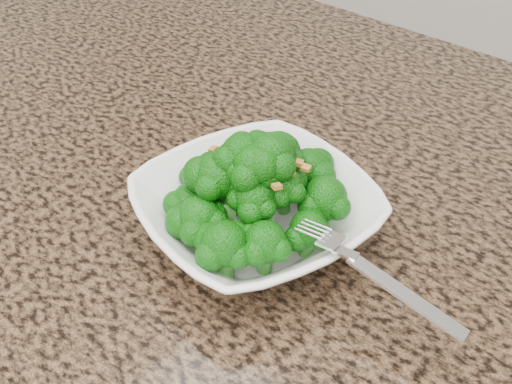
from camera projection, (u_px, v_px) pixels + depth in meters
The scene contains 5 objects.
granite_counter at pixel (157, 226), 0.63m from camera, with size 1.64×1.04×0.03m, color brown.
bowl at pixel (256, 213), 0.59m from camera, with size 0.21×0.21×0.05m, color white.
broccoli_pile at pixel (256, 158), 0.55m from camera, with size 0.18×0.18×0.07m, color #0F650B, non-canonical shape.
garlic_topping at pixel (256, 119), 0.52m from camera, with size 0.11×0.11×0.01m, color #BD7E2E, non-canonical shape.
fork at pixel (350, 255), 0.50m from camera, with size 0.17×0.03×0.01m, color silver, non-canonical shape.
Camera 1 is at (0.37, 0.00, 1.31)m, focal length 45.00 mm.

